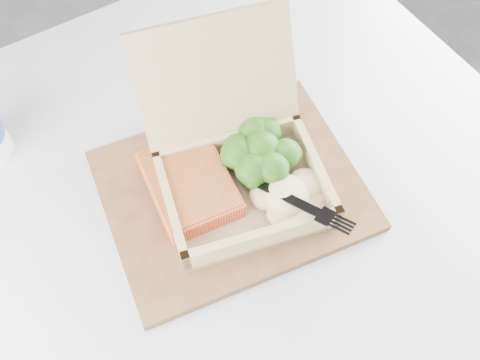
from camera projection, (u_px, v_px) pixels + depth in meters
floor at (358, 280)px, 1.41m from camera, size 4.00×4.00×0.00m
cafe_table at (237, 259)px, 0.85m from camera, size 0.91×0.91×0.74m
serving_tray at (232, 190)px, 0.69m from camera, size 0.37×0.32×0.01m
takeout_container at (235, 155)px, 0.65m from camera, size 0.26×0.27×0.17m
salmon_fillet at (190, 184)px, 0.65m from camera, size 0.12×0.14×0.03m
broccoli_pile at (261, 153)px, 0.67m from camera, size 0.11×0.11×0.04m
mashed_potatoes at (287, 196)px, 0.64m from camera, size 0.09×0.08×0.03m
plastic_fork at (267, 186)px, 0.64m from camera, size 0.06×0.15×0.03m
receipt at (181, 87)px, 0.78m from camera, size 0.10×0.15×0.00m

